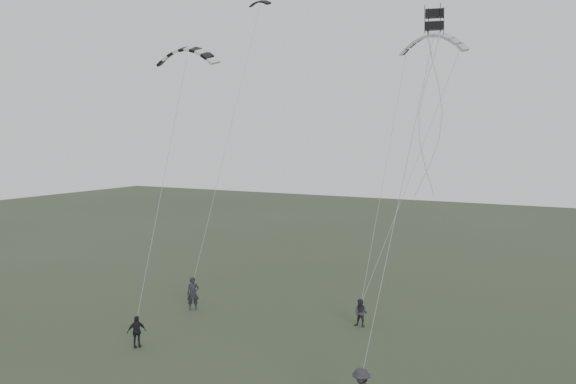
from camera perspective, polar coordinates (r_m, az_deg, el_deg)
The scene contains 8 objects.
ground at distance 26.69m, azimuth -6.61°, elevation -16.57°, with size 140.00×140.00×0.00m, color #303D28.
flyer_left at distance 33.76m, azimuth -9.62°, elevation -10.13°, with size 0.71×0.46×1.93m, color black.
flyer_right at distance 30.73m, azimuth 7.40°, elevation -12.09°, with size 0.73×0.57×1.50m, color #27272D.
flyer_center at distance 28.66m, azimuth -15.14°, elevation -13.52°, with size 0.89×0.37×1.52m, color black.
kite_dark_small at distance 40.79m, azimuth -2.90°, elevation 18.76°, with size 1.57×0.47×0.51m, color black, non-canonical shape.
kite_pale_large at distance 34.65m, azimuth 14.49°, elevation 15.18°, with size 3.91×0.88×1.61m, color #9EA0A3, non-canonical shape.
kite_striped at distance 31.18m, azimuth -10.26°, elevation 14.12°, with size 3.37×0.84×1.29m, color black, non-canonical shape.
kite_box at distance 21.99m, azimuth 14.65°, elevation 16.57°, with size 0.65×0.65×0.72m, color black, non-canonical shape.
Camera 1 is at (14.06, -20.37, 9.99)m, focal length 35.00 mm.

